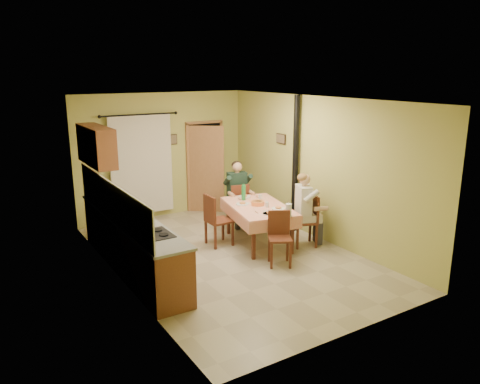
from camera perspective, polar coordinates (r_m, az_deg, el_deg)
floor at (r=8.55m, az=-1.08°, el=-7.85°), size 4.00×6.00×0.01m
room_shell at (r=8.04m, az=-1.14°, el=4.24°), size 4.04×6.04×2.82m
kitchen_run at (r=8.06m, az=-13.11°, el=-6.01°), size 0.64×3.64×1.56m
upper_cabinets at (r=8.87m, az=-17.14°, el=5.43°), size 0.35×1.40×0.70m
curtain at (r=10.49m, az=-11.90°, el=3.29°), size 1.70×0.07×2.22m
doorway at (r=11.11m, az=-4.21°, el=3.07°), size 0.96×0.56×2.15m
dining_table at (r=9.06m, az=2.26°, el=-3.99°), size 1.36×1.88×0.76m
tableware at (r=8.86m, az=2.61°, el=-1.47°), size 0.65×1.69×0.33m
chair_far at (r=10.05m, az=-0.28°, el=-2.61°), size 0.47×0.47×0.96m
chair_near at (r=8.13m, az=4.85°, el=-6.92°), size 0.52×0.52×0.94m
chair_right at (r=9.06m, az=7.90°, el=-4.70°), size 0.56×0.56×0.99m
chair_left at (r=9.01m, az=-2.65°, el=-4.68°), size 0.44×0.44×1.00m
man_far at (r=9.91m, az=-0.31°, el=0.67°), size 0.63×0.54×1.39m
man_right at (r=8.88m, az=7.94°, el=-1.12°), size 0.59×0.65×1.39m
stove_flue at (r=9.75m, az=6.69°, el=1.21°), size 0.24×0.24×2.80m
picture_back at (r=10.77m, az=-8.16°, el=6.37°), size 0.19×0.03×0.23m
picture_right at (r=10.10m, az=5.01°, el=6.49°), size 0.03×0.31×0.21m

